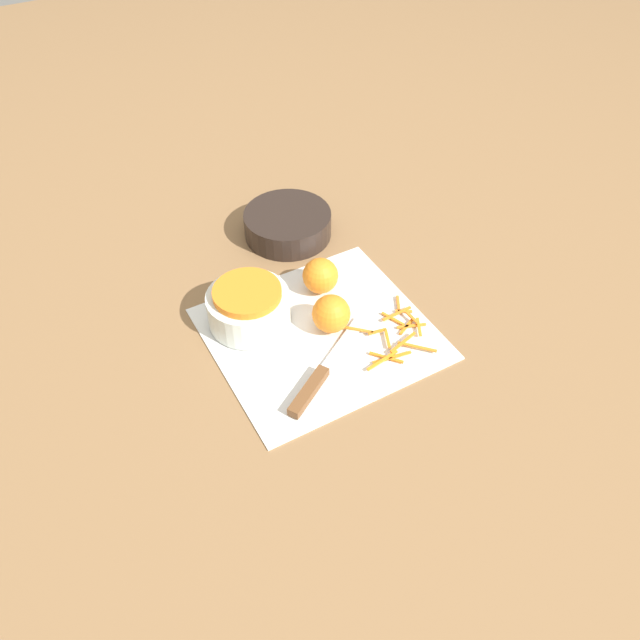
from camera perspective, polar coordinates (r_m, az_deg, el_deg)
ground_plane at (r=1.12m, az=0.00°, el=-1.29°), size 4.00×4.00×0.00m
cutting_board at (r=1.12m, az=0.00°, el=-1.18°), size 0.38×0.35×0.01m
bowl_speckled at (r=1.12m, az=-6.56°, el=1.30°), size 0.15×0.15×0.08m
bowl_dark at (r=1.32m, az=-2.97°, el=8.74°), size 0.18×0.18×0.05m
knife at (r=1.03m, az=-0.31°, el=-5.57°), size 0.22×0.15×0.02m
orange_left at (r=1.17m, az=0.04°, el=4.08°), size 0.07×0.07×0.07m
orange_right at (r=1.10m, az=0.94°, el=0.70°), size 0.07×0.07×0.07m
peel_pile at (r=1.12m, az=7.00°, el=-1.29°), size 0.15×0.15×0.01m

